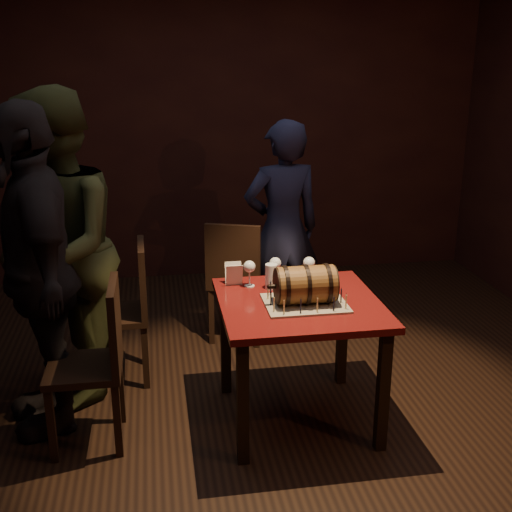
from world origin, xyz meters
name	(u,v)px	position (x,y,z in m)	size (l,w,h in m)	color
room_shell	(259,182)	(0.00, 0.00, 1.40)	(5.04, 5.04, 2.80)	black
pub_table	(299,319)	(0.20, -0.19, 0.64)	(0.90, 0.90, 0.75)	#4B0C0D
cake_board	(305,303)	(0.22, -0.25, 0.76)	(0.45, 0.35, 0.01)	gray
barrel_cake	(305,285)	(0.22, -0.25, 0.87)	(0.38, 0.23, 0.23)	brown
birthday_candles	(305,295)	(0.22, -0.25, 0.80)	(0.40, 0.30, 0.09)	#E0CB86
wine_glass_left	(249,268)	(-0.04, 0.08, 0.87)	(0.07, 0.07, 0.16)	silver
wine_glass_mid	(275,264)	(0.12, 0.12, 0.87)	(0.07, 0.07, 0.16)	silver
wine_glass_right	(309,264)	(0.32, 0.10, 0.87)	(0.07, 0.07, 0.16)	silver
pint_of_ale	(271,277)	(0.08, 0.03, 0.82)	(0.07, 0.07, 0.15)	silver
menu_card	(234,274)	(-0.13, 0.13, 0.81)	(0.10, 0.05, 0.13)	white
chair_back	(236,275)	(-0.01, 0.94, 0.52)	(0.51, 0.51, 0.93)	black
chair_left_rear	(128,304)	(-0.78, 0.49, 0.52)	(0.41, 0.41, 0.93)	black
chair_left_front	(98,355)	(-0.92, -0.24, 0.52)	(0.40, 0.40, 0.93)	black
person_back	(282,229)	(0.36, 1.07, 0.82)	(0.60, 0.39, 1.63)	#1A1B35
person_left_rear	(57,251)	(-1.17, 0.31, 0.96)	(0.93, 0.72, 1.91)	#373A1D
person_left_front	(38,271)	(-1.24, 0.03, 0.93)	(1.09, 0.46, 1.87)	black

